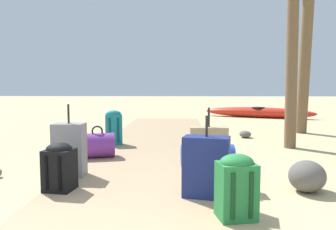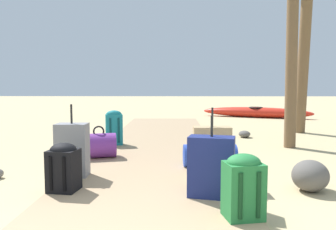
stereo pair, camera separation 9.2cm
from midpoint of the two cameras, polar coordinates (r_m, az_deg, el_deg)
The scene contains 14 objects.
ground_plane at distance 5.23m, azimuth -2.58°, elevation -7.33°, with size 60.00×60.00×0.00m, color tan.
boardwalk at distance 6.10m, azimuth -2.06°, elevation -5.15°, with size 1.94×9.03×0.08m, color tan.
suitcase_tan at distance 3.78m, azimuth 6.78°, elevation -6.36°, with size 0.42×0.20×0.80m.
backpack_teal at distance 5.94m, azimuth -9.60°, elevation -1.99°, with size 0.33×0.27×0.61m.
duffel_bag_blue at distance 4.37m, azimuth 6.52°, elevation -6.81°, with size 0.69×0.33×0.40m.
duffel_bag_purple at distance 4.96m, azimuth -12.19°, elevation -5.07°, with size 0.55×0.46×0.46m.
backpack_green at distance 2.72m, azimuth 11.74°, elevation -11.49°, with size 0.33×0.30×0.51m.
backpack_black at distance 3.50m, azimuth -18.07°, elevation -8.20°, with size 0.30×0.30×0.48m.
suitcase_grey at distance 4.02m, azimuth -16.60°, elevation -5.69°, with size 0.35×0.23×0.83m.
suitcase_navy at distance 3.18m, azimuth 6.55°, elevation -8.70°, with size 0.46×0.31×0.76m.
kayak at distance 12.17m, azimuth 14.49°, elevation 0.46°, with size 3.74×2.02×0.37m.
rock_right_near at distance 3.90m, azimuth 22.41°, elevation -9.51°, with size 0.43×0.38×0.33m, color #5B5651.
rock_right_far at distance 7.42m, azimuth 12.54°, elevation -3.18°, with size 0.28×0.25×0.15m, color #5B5651.
rock_left_near at distance 7.45m, azimuth -15.25°, elevation -2.97°, with size 0.27×0.29×0.21m, color slate.
Camera 2 is at (0.27, -1.48, 1.12)m, focal length 35.84 mm.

